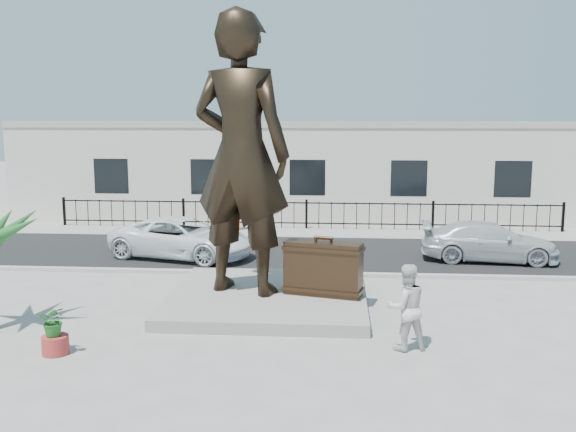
# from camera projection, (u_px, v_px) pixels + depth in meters

# --- Properties ---
(ground) EXTENTS (100.00, 100.00, 0.00)m
(ground) POSITION_uv_depth(u_px,v_px,m) (282.00, 321.00, 15.73)
(ground) COLOR #9E9991
(ground) RESTS_ON ground
(street) EXTENTS (40.00, 7.00, 0.01)m
(street) POSITION_uv_depth(u_px,v_px,m) (300.00, 252.00, 23.61)
(street) COLOR black
(street) RESTS_ON ground
(curb) EXTENTS (40.00, 0.25, 0.12)m
(curb) POSITION_uv_depth(u_px,v_px,m) (294.00, 274.00, 20.16)
(curb) COLOR #A5A399
(curb) RESTS_ON ground
(far_sidewalk) EXTENTS (40.00, 2.50, 0.02)m
(far_sidewalk) POSITION_uv_depth(u_px,v_px,m) (305.00, 232.00, 27.55)
(far_sidewalk) COLOR #9E9991
(far_sidewalk) RESTS_ON ground
(plinth) EXTENTS (5.20, 5.20, 0.30)m
(plinth) POSITION_uv_depth(u_px,v_px,m) (268.00, 298.00, 17.23)
(plinth) COLOR gray
(plinth) RESTS_ON ground
(fence) EXTENTS (22.00, 0.10, 1.20)m
(fence) POSITION_uv_depth(u_px,v_px,m) (306.00, 215.00, 28.24)
(fence) COLOR black
(fence) RESTS_ON ground
(building) EXTENTS (28.00, 7.00, 4.40)m
(building) POSITION_uv_depth(u_px,v_px,m) (311.00, 171.00, 32.12)
(building) COLOR silver
(building) RESTS_ON ground
(statue) EXTENTS (3.09, 2.49, 7.36)m
(statue) POSITION_uv_depth(u_px,v_px,m) (241.00, 155.00, 16.75)
(statue) COLOR black
(statue) RESTS_ON plinth
(suitcase) EXTENTS (2.11, 1.13, 1.42)m
(suitcase) POSITION_uv_depth(u_px,v_px,m) (323.00, 268.00, 16.87)
(suitcase) COLOR #332215
(suitcase) RESTS_ON plinth
(tourist) EXTENTS (1.08, 0.94, 1.89)m
(tourist) POSITION_uv_depth(u_px,v_px,m) (406.00, 307.00, 13.72)
(tourist) COLOR silver
(tourist) RESTS_ON ground
(car_white) EXTENTS (5.49, 3.62, 1.40)m
(car_white) POSITION_uv_depth(u_px,v_px,m) (182.00, 238.00, 22.57)
(car_white) COLOR white
(car_white) RESTS_ON street
(car_silver) EXTENTS (4.73, 2.26, 1.33)m
(car_silver) POSITION_uv_depth(u_px,v_px,m) (489.00, 242.00, 22.08)
(car_silver) COLOR silver
(car_silver) RESTS_ON street
(worker) EXTENTS (1.15, 0.72, 1.72)m
(worker) POSITION_uv_depth(u_px,v_px,m) (236.00, 211.00, 27.69)
(worker) COLOR #F33E0C
(worker) RESTS_ON far_sidewalk
(planter) EXTENTS (0.56, 0.56, 0.40)m
(planter) POSITION_uv_depth(u_px,v_px,m) (55.00, 345.00, 13.57)
(planter) COLOR #A5302B
(planter) RESTS_ON ground
(shrub) EXTENTS (0.68, 0.62, 0.67)m
(shrub) POSITION_uv_depth(u_px,v_px,m) (54.00, 321.00, 13.49)
(shrub) COLOR #206321
(shrub) RESTS_ON planter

